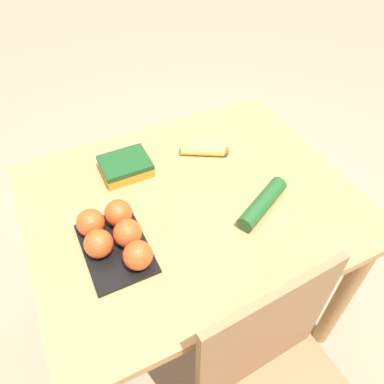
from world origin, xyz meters
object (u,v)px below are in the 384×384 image
tomato_pack (114,235)px  banana_bunch (207,145)px  carrot_bag (125,165)px  cucumber_near (263,203)px

tomato_pack → banana_bunch: bearing=-148.2°
banana_bunch → carrot_bag: bearing=-2.1°
cucumber_near → tomato_pack: bearing=-8.6°
tomato_pack → cucumber_near: (-0.44, 0.07, -0.02)m
carrot_bag → banana_bunch: bearing=177.9°
banana_bunch → carrot_bag: carrot_bag is taller
banana_bunch → carrot_bag: (0.30, -0.01, 0.01)m
banana_bunch → carrot_bag: size_ratio=1.07×
tomato_pack → cucumber_near: size_ratio=1.18×
carrot_bag → cucumber_near: bearing=132.9°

